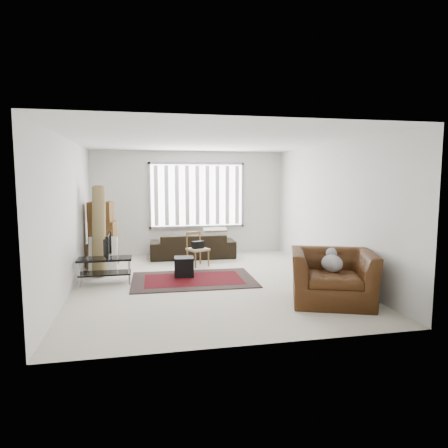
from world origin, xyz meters
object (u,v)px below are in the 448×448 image
object	(u,v)px
tv_stand	(105,265)
moving_boxes	(102,237)
armchair	(332,273)
sofa	(193,242)
side_chair	(197,247)

from	to	relation	value
tv_stand	moving_boxes	xyz separation A→B (m)	(-0.17, 1.52, 0.33)
tv_stand	armchair	size ratio (longest dim) A/B	0.62
sofa	armchair	distance (m)	4.45
tv_stand	armchair	bearing A→B (deg)	-27.76
tv_stand	sofa	bearing A→B (deg)	47.73
moving_boxes	armchair	distance (m)	5.20
moving_boxes	tv_stand	bearing A→B (deg)	-83.50
sofa	armchair	xyz separation A→B (m)	(1.74, -4.09, 0.08)
moving_boxes	armchair	size ratio (longest dim) A/B	0.92
tv_stand	side_chair	distance (m)	2.26
tv_stand	side_chair	xyz separation A→B (m)	(1.94, 1.17, 0.07)
sofa	side_chair	distance (m)	0.98
sofa	armchair	size ratio (longest dim) A/B	1.31
armchair	side_chair	bearing A→B (deg)	139.75
sofa	tv_stand	bearing A→B (deg)	49.54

